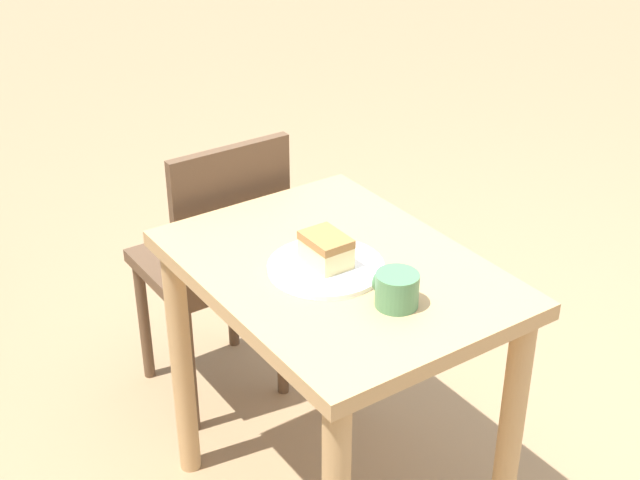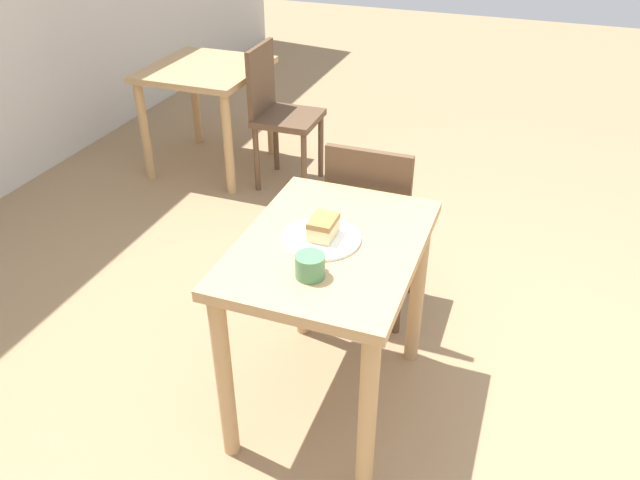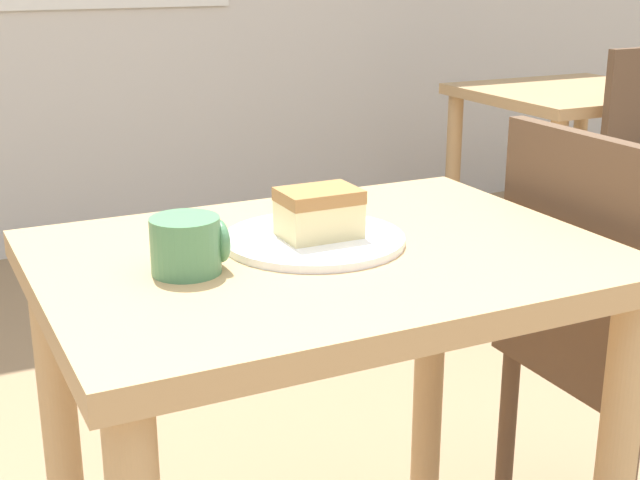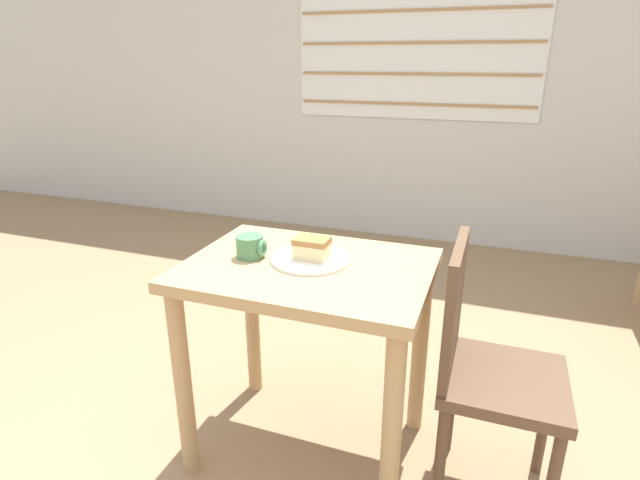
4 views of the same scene
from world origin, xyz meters
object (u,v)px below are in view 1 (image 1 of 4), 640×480
object	(u,v)px
chair_near_window	(217,260)
coffee_mug	(396,289)
plate	(326,267)
cake_slice	(326,249)
dining_table_near	(337,319)

from	to	relation	value
chair_near_window	coffee_mug	distance (m)	0.87
plate	chair_near_window	bearing A→B (deg)	-2.16
plate	coffee_mug	bearing A→B (deg)	-169.12
coffee_mug	plate	bearing A→B (deg)	10.88
plate	cake_slice	size ratio (longest dim) A/B	2.36
dining_table_near	plate	bearing A→B (deg)	93.03
plate	cake_slice	world-z (taller)	cake_slice
dining_table_near	cake_slice	distance (m)	0.20
dining_table_near	chair_near_window	xyz separation A→B (m)	(0.60, 0.01, -0.12)
coffee_mug	cake_slice	bearing A→B (deg)	9.39
dining_table_near	chair_near_window	bearing A→B (deg)	0.99
dining_table_near	plate	world-z (taller)	plate
plate	coffee_mug	world-z (taller)	coffee_mug
chair_near_window	plate	world-z (taller)	chair_near_window
dining_table_near	cake_slice	bearing A→B (deg)	80.67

